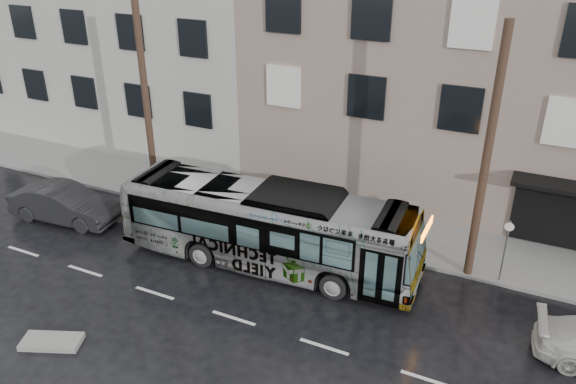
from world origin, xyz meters
name	(u,v)px	position (x,y,z in m)	size (l,w,h in m)	color
ground	(269,279)	(0.00, 0.00, 0.00)	(120.00, 120.00, 0.00)	black
sidewalk	(320,219)	(0.00, 4.90, 0.07)	(90.00, 3.60, 0.15)	gray
building_taupe	(484,68)	(5.00, 12.70, 5.50)	(20.00, 12.00, 11.00)	gray
utility_pole_front	(486,159)	(6.50, 3.30, 4.65)	(0.30, 0.30, 9.00)	#402C20
utility_pole_rear	(146,105)	(-7.50, 3.30, 4.65)	(0.30, 0.30, 9.00)	#402C20
sign_post	(505,251)	(7.60, 3.30, 1.35)	(0.06, 0.06, 2.40)	slate
bus	(267,226)	(-0.51, 0.94, 1.58)	(2.66, 11.36, 3.16)	#B2B2B2
dark_sedan	(65,204)	(-9.95, 0.20, 0.79)	(1.67, 4.79, 1.58)	black
slush_pile	(52,342)	(-4.43, -5.98, 0.09)	(1.80, 0.80, 0.18)	#9E9C96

